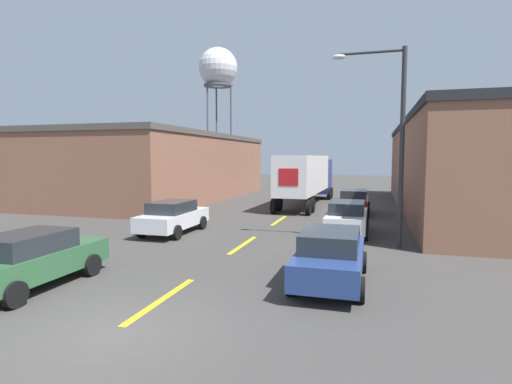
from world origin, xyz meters
The scene contains 12 objects.
ground_plane centered at (0.00, 0.00, 0.00)m, with size 160.00×160.00×0.00m, color #3D3A38.
road_centerline centered at (0.00, 9.09, 0.00)m, with size 0.20×17.44×0.01m.
warehouse_left centered at (-13.50, 25.91, 2.92)m, with size 12.65×24.36×5.84m.
warehouse_right centered at (12.35, 23.63, 3.15)m, with size 10.36×28.39×6.28m.
semi_truck centered at (0.35, 24.51, 2.35)m, with size 2.95×13.37×3.90m.
parked_car_left_far centered at (-4.15, 10.64, 0.85)m, with size 2.05×4.63×1.62m.
parked_car_right_far centered at (4.15, 20.19, 0.85)m, with size 2.05×4.63×1.62m.
parked_car_left_near centered at (-4.15, 2.00, 0.85)m, with size 2.05×4.63×1.62m.
parked_car_right_near centered at (4.15, 4.82, 0.85)m, with size 2.05×4.63×1.62m.
parked_car_right_mid centered at (4.15, 12.87, 0.85)m, with size 2.05×4.63×1.62m.
water_tower centered at (-19.54, 55.74, 18.32)m, with size 6.40×6.40×21.74m.
street_lamp centered at (6.07, 10.46, 4.81)m, with size 2.99×0.32×8.23m.
Camera 1 is at (5.29, -7.04, 3.77)m, focal length 28.00 mm.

